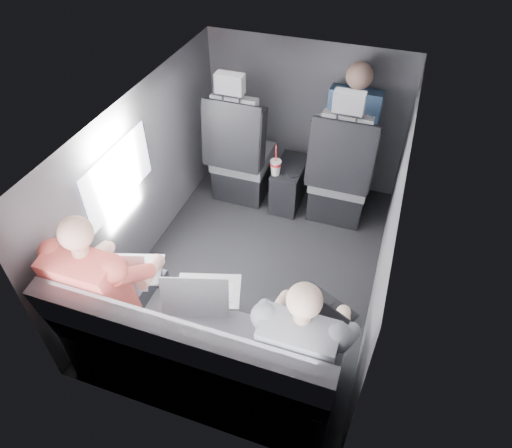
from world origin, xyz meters
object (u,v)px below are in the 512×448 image
(soda_cup, at_px, (276,167))
(passenger_rear_right, at_px, (303,343))
(front_seat_left, at_px, (241,159))
(passenger_front_right, at_px, (351,126))
(center_console, at_px, (289,184))
(passenger_rear_left, at_px, (109,285))
(laptop_black, at_px, (319,313))
(laptop_silver, at_px, (204,293))
(front_seat_right, at_px, (340,178))
(laptop_white, at_px, (128,271))
(rear_bench, at_px, (200,358))

(soda_cup, distance_m, passenger_rear_right, 1.82)
(front_seat_left, distance_m, passenger_front_right, 1.00)
(front_seat_left, distance_m, passenger_rear_right, 2.09)
(center_console, bearing_deg, passenger_rear_right, -72.50)
(passenger_rear_left, bearing_deg, laptop_black, 9.53)
(laptop_silver, xyz_separation_m, laptop_black, (0.66, 0.09, -0.00))
(laptop_silver, distance_m, laptop_black, 0.67)
(front_seat_right, height_order, laptop_white, front_seat_right)
(front_seat_right, relative_size, passenger_rear_left, 1.03)
(laptop_silver, distance_m, passenger_rear_left, 0.57)
(passenger_rear_right, bearing_deg, rear_bench, -170.64)
(center_console, bearing_deg, laptop_black, -69.30)
(passenger_rear_right, bearing_deg, laptop_white, 173.32)
(soda_cup, height_order, passenger_rear_left, passenger_rear_left)
(laptop_white, bearing_deg, passenger_rear_right, -6.68)
(center_console, xyz_separation_m, soda_cup, (-0.09, -0.16, 0.27))
(laptop_black, bearing_deg, front_seat_left, 123.75)
(passenger_front_right, bearing_deg, laptop_black, -84.72)
(front_seat_left, relative_size, center_console, 2.64)
(front_seat_left, bearing_deg, laptop_white, -93.35)
(center_console, height_order, passenger_front_right, passenger_front_right)
(passenger_rear_right, bearing_deg, passenger_front_right, 93.69)
(front_seat_right, xyz_separation_m, center_console, (-0.45, 0.04, -0.20))
(laptop_black, bearing_deg, laptop_silver, -172.61)
(front_seat_left, xyz_separation_m, passenger_front_right, (0.90, 0.26, 0.36))
(rear_bench, xyz_separation_m, passenger_rear_left, (-0.60, 0.10, 0.32))
(front_seat_left, distance_m, front_seat_right, 0.90)
(rear_bench, distance_m, laptop_black, 0.76)
(laptop_black, bearing_deg, rear_bench, -154.25)
(soda_cup, bearing_deg, laptop_white, -106.48)
(center_console, xyz_separation_m, laptop_white, (-0.55, -1.71, 0.43))
(center_console, distance_m, rear_bench, 1.94)
(passenger_rear_left, bearing_deg, laptop_white, 69.91)
(rear_bench, bearing_deg, front_seat_left, 103.31)
(center_console, distance_m, laptop_black, 1.81)
(laptop_silver, height_order, passenger_front_right, passenger_front_right)
(front_seat_right, height_order, soda_cup, front_seat_right)
(front_seat_left, bearing_deg, passenger_front_right, 16.01)
(rear_bench, relative_size, passenger_front_right, 1.84)
(front_seat_right, bearing_deg, passenger_front_right, 90.25)
(soda_cup, distance_m, laptop_white, 1.63)
(front_seat_left, relative_size, front_seat_right, 1.00)
(laptop_black, height_order, passenger_rear_left, passenger_rear_left)
(front_seat_right, xyz_separation_m, rear_bench, (-0.45, -1.90, -0.09))
(front_seat_right, distance_m, soda_cup, 0.56)
(soda_cup, bearing_deg, passenger_front_right, 35.01)
(front_seat_left, xyz_separation_m, center_console, (0.45, 0.04, -0.20))
(rear_bench, bearing_deg, center_console, 90.00)
(center_console, xyz_separation_m, passenger_rear_right, (0.58, -1.85, 0.41))
(center_console, distance_m, passenger_front_right, 0.75)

